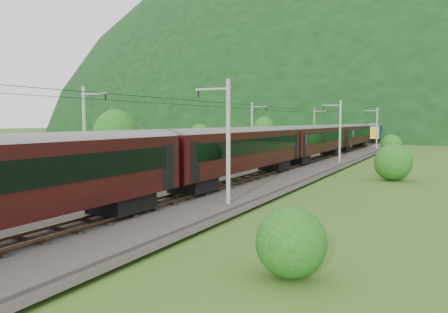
% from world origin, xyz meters
% --- Properties ---
extents(ground, '(600.00, 600.00, 0.00)m').
position_xyz_m(ground, '(0.00, 0.00, 0.00)').
color(ground, '#385B1C').
rests_on(ground, ground).
extents(railbed, '(14.00, 220.00, 0.30)m').
position_xyz_m(railbed, '(0.00, 10.00, 0.15)').
color(railbed, '#38332D').
rests_on(railbed, ground).
extents(track_left, '(2.40, 220.00, 0.27)m').
position_xyz_m(track_left, '(-2.40, 10.00, 0.37)').
color(track_left, brown).
rests_on(track_left, railbed).
extents(track_right, '(2.40, 220.00, 0.27)m').
position_xyz_m(track_right, '(2.40, 10.00, 0.37)').
color(track_right, brown).
rests_on(track_right, railbed).
extents(catenary_left, '(2.54, 192.28, 8.00)m').
position_xyz_m(catenary_left, '(-6.12, 32.00, 4.50)').
color(catenary_left, gray).
rests_on(catenary_left, railbed).
extents(catenary_right, '(2.54, 192.28, 8.00)m').
position_xyz_m(catenary_right, '(6.12, 32.00, 4.50)').
color(catenary_right, gray).
rests_on(catenary_right, railbed).
extents(overhead_wires, '(4.83, 198.00, 0.03)m').
position_xyz_m(overhead_wires, '(0.00, 10.00, 7.10)').
color(overhead_wires, black).
rests_on(overhead_wires, ground).
extents(mountain_main, '(504.00, 360.00, 244.00)m').
position_xyz_m(mountain_main, '(0.00, 260.00, 0.00)').
color(mountain_main, black).
rests_on(mountain_main, ground).
extents(mountain_ridge, '(336.00, 280.00, 132.00)m').
position_xyz_m(mountain_ridge, '(-120.00, 300.00, 0.00)').
color(mountain_ridge, black).
rests_on(mountain_ridge, ground).
extents(train, '(3.19, 152.26, 5.55)m').
position_xyz_m(train, '(2.40, 22.07, 3.74)').
color(train, black).
rests_on(train, ground).
extents(hazard_post_near, '(0.15, 0.15, 1.42)m').
position_xyz_m(hazard_post_near, '(-0.03, 48.57, 1.01)').
color(hazard_post_near, red).
rests_on(hazard_post_near, railbed).
extents(hazard_post_far, '(0.17, 0.17, 1.64)m').
position_xyz_m(hazard_post_far, '(0.62, 31.69, 1.12)').
color(hazard_post_far, red).
rests_on(hazard_post_far, railbed).
extents(signal, '(0.24, 0.24, 2.17)m').
position_xyz_m(signal, '(-3.13, 26.86, 1.57)').
color(signal, black).
rests_on(signal, railbed).
extents(vegetation_left, '(12.12, 140.95, 6.91)m').
position_xyz_m(vegetation_left, '(-14.01, 18.28, 2.71)').
color(vegetation_left, '#184F15').
rests_on(vegetation_left, ground).
extents(vegetation_right, '(7.31, 91.72, 3.15)m').
position_xyz_m(vegetation_right, '(12.18, 19.25, 1.45)').
color(vegetation_right, '#184F15').
rests_on(vegetation_right, ground).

